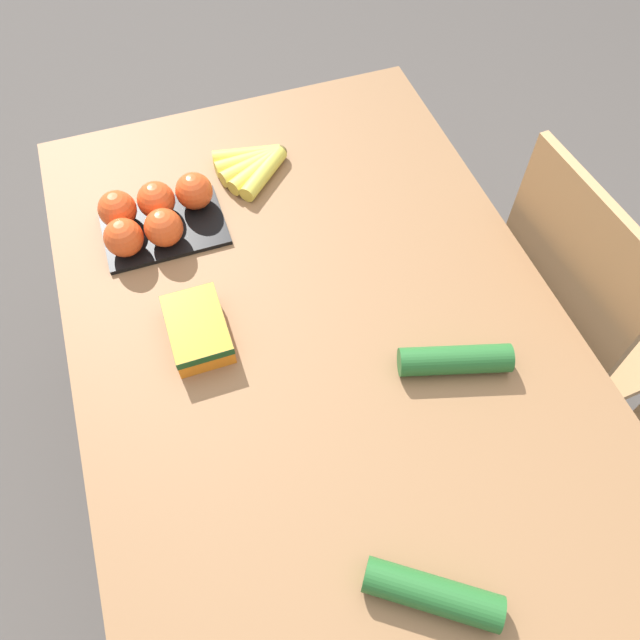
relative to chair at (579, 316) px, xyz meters
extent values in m
plane|color=#4C4742|center=(-0.02, -0.64, -0.49)|extent=(12.00, 12.00, 0.00)
cube|color=olive|center=(-0.02, -0.64, 0.23)|extent=(1.39, 0.91, 0.03)
cylinder|color=olive|center=(-0.65, -1.04, -0.14)|extent=(0.06, 0.06, 0.70)
cylinder|color=olive|center=(-0.65, -0.25, -0.14)|extent=(0.06, 0.06, 0.70)
cylinder|color=olive|center=(0.61, -0.25, -0.14)|extent=(0.06, 0.06, 0.70)
cube|color=tan|center=(0.00, 0.07, -0.03)|extent=(0.45, 0.43, 0.03)
cube|color=tan|center=(0.01, -0.12, 0.21)|extent=(0.39, 0.05, 0.45)
cylinder|color=tan|center=(-0.20, 0.22, -0.27)|extent=(0.04, 0.04, 0.45)
cylinder|color=tan|center=(0.19, -0.09, -0.27)|extent=(0.04, 0.04, 0.45)
cylinder|color=tan|center=(-0.17, -0.12, -0.27)|extent=(0.04, 0.04, 0.45)
sphere|color=brown|center=(-0.48, -0.58, 0.26)|extent=(0.03, 0.03, 0.03)
cylinder|color=#DBCC47|center=(-0.50, -0.65, 0.26)|extent=(0.06, 0.15, 0.04)
cylinder|color=#DBCC47|center=(-0.48, -0.65, 0.26)|extent=(0.04, 0.15, 0.04)
cylinder|color=#DBCC47|center=(-0.46, -0.65, 0.26)|extent=(0.08, 0.15, 0.04)
cylinder|color=#DBCC47|center=(-0.45, -0.64, 0.26)|extent=(0.11, 0.15, 0.04)
cylinder|color=#DBCC47|center=(-0.43, -0.63, 0.26)|extent=(0.13, 0.13, 0.04)
cube|color=black|center=(-0.36, -0.87, 0.25)|extent=(0.17, 0.25, 0.01)
sphere|color=#DB4C1E|center=(-0.40, -0.95, 0.29)|extent=(0.08, 0.08, 0.08)
sphere|color=#DB4C1E|center=(-0.32, -0.95, 0.29)|extent=(0.08, 0.08, 0.08)
sphere|color=#DB4C1E|center=(-0.40, -0.87, 0.29)|extent=(0.08, 0.08, 0.08)
sphere|color=#DB4C1E|center=(-0.32, -0.87, 0.29)|extent=(0.08, 0.08, 0.08)
sphere|color=#DB4C1E|center=(-0.40, -0.79, 0.29)|extent=(0.08, 0.08, 0.08)
cube|color=orange|center=(-0.08, -0.86, 0.27)|extent=(0.15, 0.10, 0.05)
cube|color=#19471E|center=(-0.08, -0.86, 0.29)|extent=(0.15, 0.10, 0.02)
cylinder|color=#236028|center=(0.47, -0.64, 0.27)|extent=(0.16, 0.19, 0.05)
cylinder|color=#236028|center=(0.13, -0.44, 0.27)|extent=(0.10, 0.20, 0.05)
camera|label=1|loc=(0.57, -0.85, 1.22)|focal=35.00mm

